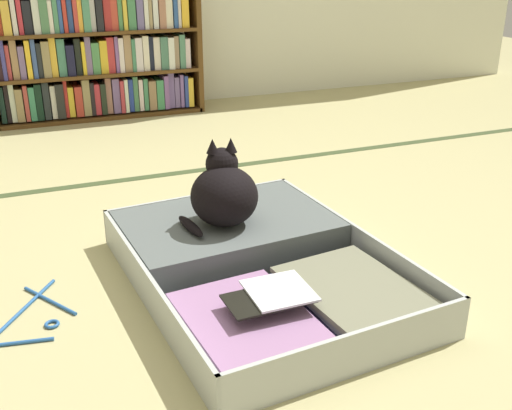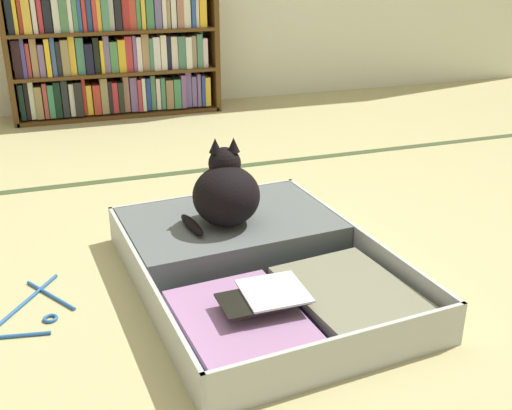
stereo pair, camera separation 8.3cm
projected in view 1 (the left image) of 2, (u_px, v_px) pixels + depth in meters
name	position (u px, v px, depth m)	size (l,w,h in m)	color
ground_plane	(239.00, 278.00, 1.89)	(10.00, 10.00, 0.00)	tan
tatami_border	(160.00, 175.00, 2.76)	(4.80, 0.05, 0.00)	#3B4A28
bookshelf	(94.00, 54.00, 3.63)	(1.24, 0.30, 0.78)	#523516
open_suitcase	(251.00, 259.00, 1.90)	(0.78, 1.04, 0.12)	#B0B7B3
black_cat	(223.00, 193.00, 1.94)	(0.28, 0.27, 0.27)	black
clothes_hanger	(26.00, 321.00, 1.67)	(0.31, 0.36, 0.01)	#265A9E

